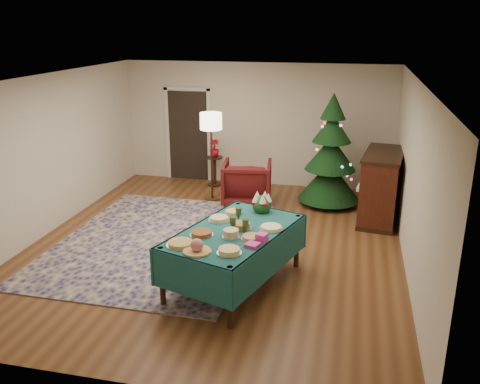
% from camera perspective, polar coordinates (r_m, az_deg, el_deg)
% --- Properties ---
extents(room_shell, '(7.00, 7.00, 7.00)m').
position_cam_1_polar(room_shell, '(8.03, -2.86, 2.88)').
color(room_shell, '#593319').
rests_on(room_shell, ground).
extents(doorway, '(1.08, 0.04, 2.16)m').
position_cam_1_polar(doorway, '(11.78, -5.83, 6.62)').
color(doorway, black).
rests_on(doorway, ground).
extents(rug, '(3.24, 4.23, 0.02)m').
position_cam_1_polar(rug, '(8.70, -9.08, -5.46)').
color(rug, '#1A1550').
rests_on(rug, ground).
extents(buffet_table, '(1.82, 2.38, 0.82)m').
position_cam_1_polar(buffet_table, '(7.00, -0.63, -5.57)').
color(buffet_table, black).
rests_on(buffet_table, ground).
extents(platter_0, '(0.37, 0.37, 0.05)m').
position_cam_1_polar(platter_0, '(6.52, -6.69, -5.77)').
color(platter_0, silver).
rests_on(platter_0, buffet_table).
extents(platter_1, '(0.36, 0.36, 0.18)m').
position_cam_1_polar(platter_1, '(6.30, -4.85, -6.16)').
color(platter_1, silver).
rests_on(platter_1, buffet_table).
extents(platter_2, '(0.31, 0.31, 0.07)m').
position_cam_1_polar(platter_2, '(6.26, -1.23, -6.64)').
color(platter_2, silver).
rests_on(platter_2, buffet_table).
extents(platter_3, '(0.32, 0.32, 0.06)m').
position_cam_1_polar(platter_3, '(6.79, -4.34, -4.67)').
color(platter_3, silver).
rests_on(platter_3, buffet_table).
extents(platter_4, '(0.24, 0.24, 0.11)m').
position_cam_1_polar(platter_4, '(6.69, -1.03, -4.71)').
color(platter_4, silver).
rests_on(platter_4, buffet_table).
extents(platter_5, '(0.30, 0.30, 0.05)m').
position_cam_1_polar(platter_5, '(6.66, 1.35, -5.12)').
color(platter_5, silver).
rests_on(platter_5, buffet_table).
extents(platter_6, '(0.31, 0.31, 0.06)m').
position_cam_1_polar(platter_6, '(7.26, -2.37, -3.03)').
color(platter_6, silver).
rests_on(platter_6, buffet_table).
extents(platter_7, '(0.29, 0.29, 0.08)m').
position_cam_1_polar(platter_7, '(6.99, 0.14, -3.81)').
color(platter_7, silver).
rests_on(platter_7, buffet_table).
extents(platter_8, '(0.33, 0.33, 0.05)m').
position_cam_1_polar(platter_8, '(6.98, 3.51, -4.02)').
color(platter_8, silver).
rests_on(platter_8, buffet_table).
extents(platter_9, '(0.28, 0.28, 0.05)m').
position_cam_1_polar(platter_9, '(7.52, -0.73, -2.27)').
color(platter_9, silver).
rests_on(platter_9, buffet_table).
extents(goblet_0, '(0.09, 0.09, 0.19)m').
position_cam_1_polar(goblet_0, '(7.24, -0.17, -2.45)').
color(goblet_0, '#2D471E').
rests_on(goblet_0, buffet_table).
extents(goblet_1, '(0.09, 0.09, 0.19)m').
position_cam_1_polar(goblet_1, '(6.83, 0.62, -3.77)').
color(goblet_1, '#2D471E').
rests_on(goblet_1, buffet_table).
extents(goblet_2, '(0.09, 0.09, 0.19)m').
position_cam_1_polar(goblet_2, '(6.91, -0.82, -3.51)').
color(goblet_2, '#2D471E').
rests_on(goblet_2, buffet_table).
extents(napkin_stack, '(0.21, 0.21, 0.04)m').
position_cam_1_polar(napkin_stack, '(6.45, 1.41, -5.96)').
color(napkin_stack, '#D0399D').
rests_on(napkin_stack, buffet_table).
extents(gift_box, '(0.17, 0.17, 0.11)m').
position_cam_1_polar(gift_box, '(6.58, 2.45, -5.13)').
color(gift_box, '#F544B7').
rests_on(gift_box, buffet_table).
extents(centerpiece, '(0.30, 0.30, 0.34)m').
position_cam_1_polar(centerpiece, '(7.55, 2.46, -1.22)').
color(centerpiece, '#1E4C1E').
rests_on(centerpiece, buffet_table).
extents(armchair, '(1.05, 1.00, 0.97)m').
position_cam_1_polar(armchair, '(10.20, 0.79, 1.28)').
color(armchair, '#4C1010').
rests_on(armchair, ground).
extents(floor_lamp, '(0.44, 0.44, 1.81)m').
position_cam_1_polar(floor_lamp, '(10.20, -3.27, 7.34)').
color(floor_lamp, '#A57F3F').
rests_on(floor_lamp, ground).
extents(side_table, '(0.37, 0.37, 0.66)m').
position_cam_1_polar(side_table, '(11.44, -2.85, 2.32)').
color(side_table, black).
rests_on(side_table, ground).
extents(potted_plant, '(0.22, 0.40, 0.22)m').
position_cam_1_polar(potted_plant, '(11.32, -2.89, 4.50)').
color(potted_plant, '#AA0C1D').
rests_on(potted_plant, side_table).
extents(christmas_tree, '(1.39, 1.39, 2.25)m').
position_cam_1_polar(christmas_tree, '(10.19, 10.14, 4.03)').
color(christmas_tree, black).
rests_on(christmas_tree, ground).
extents(piano, '(0.88, 1.56, 1.29)m').
position_cam_1_polar(piano, '(9.69, 15.55, 0.52)').
color(piano, black).
rests_on(piano, ground).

